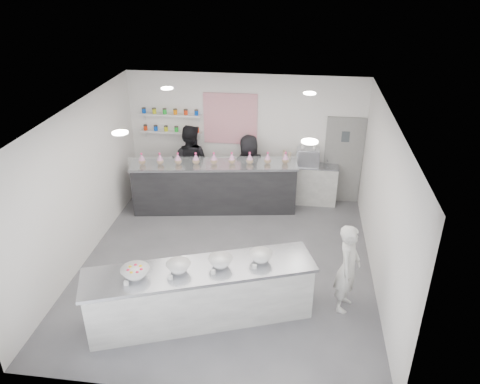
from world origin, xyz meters
name	(u,v)px	position (x,y,z in m)	size (l,w,h in m)	color
floor	(226,265)	(0.00, 0.00, 0.00)	(6.00, 6.00, 0.00)	#515156
ceiling	(224,115)	(0.00, 0.00, 3.00)	(6.00, 6.00, 0.00)	white
back_wall	(245,138)	(0.00, 3.00, 1.50)	(5.50, 5.50, 0.00)	white
left_wall	(79,187)	(-2.75, 0.00, 1.50)	(6.00, 6.00, 0.00)	white
right_wall	(383,206)	(2.75, 0.00, 1.50)	(6.00, 6.00, 0.00)	white
back_door	(343,161)	(2.30, 2.97, 1.05)	(0.88, 0.04, 2.10)	gray
pattern_panel	(230,119)	(-0.35, 2.98, 1.95)	(1.25, 0.03, 1.20)	#D23458
jar_shelf_lower	(172,132)	(-1.75, 2.90, 1.60)	(1.45, 0.22, 0.04)	silver
jar_shelf_upper	(170,115)	(-1.75, 2.90, 2.02)	(1.45, 0.22, 0.04)	silver
preserve_jars	(171,121)	(-1.75, 2.88, 1.88)	(1.45, 0.10, 0.56)	red
downlight_0	(120,133)	(-1.40, -1.00, 2.98)	(0.24, 0.24, 0.02)	white
downlight_1	(310,142)	(1.40, -1.00, 2.98)	(0.24, 0.24, 0.02)	white
downlight_2	(167,88)	(-1.40, 1.60, 2.98)	(0.24, 0.24, 0.02)	white
downlight_3	(310,93)	(1.40, 1.60, 2.98)	(0.24, 0.24, 0.02)	white
prep_counter	(201,294)	(-0.16, -1.51, 0.49)	(3.63, 0.82, 0.99)	#A3A39F
back_bar	(215,187)	(-0.60, 2.15, 0.58)	(3.73, 0.68, 1.16)	black
sneeze_guard	(213,163)	(-0.55, 1.83, 1.31)	(3.68, 0.02, 0.32)	white
espresso_ledge	(309,184)	(1.55, 2.78, 0.49)	(1.31, 0.42, 0.97)	#A3A39F
espresso_machine	(308,157)	(1.48, 2.78, 1.17)	(0.52, 0.36, 0.40)	#93969E
cup_stacks	(287,158)	(1.00, 2.78, 1.13)	(0.24, 0.24, 0.32)	tan
prep_bowls	(200,265)	(-0.16, -1.51, 1.07)	(2.34, 0.49, 0.15)	white
label_cards	(181,286)	(-0.33, -2.00, 1.02)	(2.01, 0.04, 0.07)	white
cookie_bags	(214,158)	(-0.60, 2.15, 1.29)	(3.36, 0.16, 0.28)	#F788D1
woman_prep	(348,268)	(2.16, -0.91, 0.79)	(0.57, 0.38, 1.58)	silver
staff_left	(190,163)	(-1.27, 2.60, 0.94)	(0.91, 0.71, 1.88)	black
staff_right	(249,170)	(0.13, 2.60, 0.85)	(0.83, 0.54, 1.70)	black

